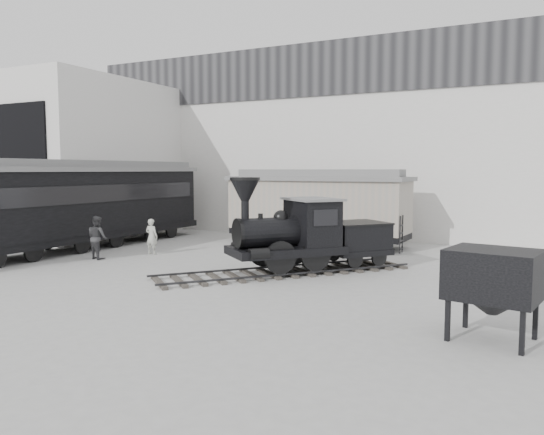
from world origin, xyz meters
The scene contains 9 objects.
ground centered at (0.00, 0.00, 0.00)m, with size 90.00×90.00×0.00m, color #9E9E9B.
north_wall centered at (0.00, 14.98, 5.55)m, with size 34.00×2.51×11.00m.
west_pavilion centered at (-14.50, 9.96, 4.49)m, with size 7.00×12.11×9.00m.
locomotive centered at (1.85, 3.78, 1.29)m, with size 8.13×8.90×3.50m.
boxcar centered at (-0.41, 10.91, 2.04)m, with size 9.59×3.31×3.89m.
passenger_coach centered at (-10.23, 5.03, 2.21)m, with size 3.61×15.02×4.00m.
visitor_a centered at (-6.04, 4.59, 0.82)m, with size 0.60×0.39×1.64m, color beige.
visitor_b centered at (-7.33, 2.54, 0.94)m, with size 0.92×0.71×1.88m, color #39393B.
coal_hopper centered at (8.82, -1.78, 1.36)m, with size 2.17×1.89×2.08m.
Camera 1 is at (9.56, -14.51, 3.85)m, focal length 35.00 mm.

